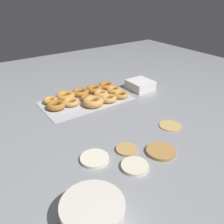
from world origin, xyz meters
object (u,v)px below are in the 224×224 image
pancake_1 (170,125)px  pancake_3 (95,159)px  container_stack (140,85)px  pancake_4 (135,166)px  pancake_2 (161,151)px  pancake_0 (127,149)px  donut_tray (88,97)px  batter_bowl (93,212)px

pancake_1 → pancake_3: bearing=1.1°
container_stack → pancake_1: bearing=67.1°
container_stack → pancake_4: bearing=47.9°
pancake_2 → pancake_4: (0.14, 0.01, 0.00)m
pancake_0 → container_stack: (-0.47, -0.47, 0.02)m
pancake_0 → pancake_3: pancake_3 is taller
pancake_4 → donut_tray: donut_tray is taller
container_stack → batter_bowl: bearing=41.7°
batter_bowl → pancake_4: bearing=-156.8°
pancake_2 → pancake_4: 0.15m
pancake_2 → pancake_3: bearing=-24.8°
pancake_4 → container_stack: size_ratio=0.69×
pancake_0 → container_stack: bearing=-135.4°
pancake_2 → donut_tray: donut_tray is taller
pancake_4 → batter_bowl: size_ratio=0.56×
pancake_2 → pancake_3: size_ratio=1.06×
donut_tray → batter_bowl: batter_bowl is taller
pancake_1 → pancake_2: size_ratio=0.88×
pancake_0 → pancake_1: 0.29m
pancake_0 → pancake_4: bearing=68.6°
pancake_0 → pancake_4: 0.11m
pancake_0 → container_stack: size_ratio=0.59×
pancake_3 → donut_tray: size_ratio=0.22×
pancake_1 → donut_tray: bearing=-70.2°
pancake_0 → pancake_1: size_ratio=0.84×
batter_bowl → pancake_3: bearing=-121.9°
batter_bowl → pancake_0: bearing=-144.0°
donut_tray → container_stack: 0.36m
pancake_3 → pancake_0: bearing=170.5°
pancake_3 → container_stack: bearing=-144.0°
pancake_1 → container_stack: container_stack is taller
pancake_1 → container_stack: (-0.18, -0.44, 0.02)m
pancake_1 → batter_bowl: batter_bowl is taller
donut_tray → pancake_0: bearing=77.6°
pancake_3 → donut_tray: bearing=-117.0°
donut_tray → batter_bowl: (0.39, 0.72, 0.02)m
pancake_3 → batter_bowl: size_ratio=0.61×
pancake_1 → pancake_3: 0.43m
donut_tray → container_stack: (-0.36, 0.05, 0.01)m
pancake_3 → pancake_4: 0.16m
pancake_2 → pancake_3: same height
batter_bowl → container_stack: bearing=-138.3°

